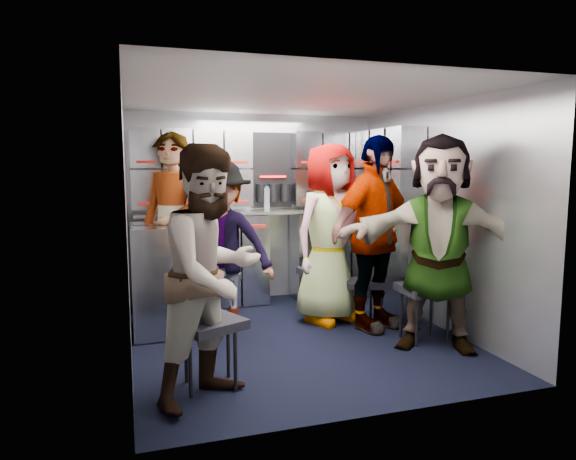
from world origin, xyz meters
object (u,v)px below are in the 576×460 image
object	(u,v)px
jump_seat_mid_right	(364,285)
jump_seat_near_right	(425,292)
jump_seat_center	(322,274)
jump_seat_mid_left	(218,281)
attendant_arc_b	(221,246)
attendant_standing	(174,230)
attendant_arc_d	(374,233)
jump_seat_near_left	(209,327)
attendant_arc_e	(439,242)
attendant_arc_c	(330,234)
attendant_arc_a	(213,275)

from	to	relation	value
jump_seat_mid_right	jump_seat_near_right	world-z (taller)	jump_seat_near_right
jump_seat_center	jump_seat_mid_right	distance (m)	0.46
jump_seat_mid_left	attendant_arc_b	distance (m)	0.42
attendant_standing	attendant_arc_d	xyz separation A→B (m)	(1.76, -0.64, -0.02)
jump_seat_near_left	attendant_arc_b	size ratio (longest dim) A/B	0.34
attendant_arc_b	attendant_arc_e	world-z (taller)	attendant_arc_e
jump_seat_center	attendant_arc_e	bearing A→B (deg)	-63.55
attendant_arc_d	attendant_standing	bearing A→B (deg)	136.84
jump_seat_near_left	attendant_arc_e	size ratio (longest dim) A/B	0.30
jump_seat_near_right	attendant_arc_c	world-z (taller)	attendant_arc_c
jump_seat_center	attendant_arc_b	distance (m)	1.11
attendant_arc_a	jump_seat_near_left	bearing A→B (deg)	56.11
jump_seat_near_right	attendant_standing	size ratio (longest dim) A/B	0.27
jump_seat_near_left	jump_seat_near_right	size ratio (longest dim) A/B	1.08
jump_seat_near_left	attendant_standing	distance (m)	1.57
attendant_standing	attendant_arc_a	xyz separation A→B (m)	(0.10, -1.66, -0.09)
jump_seat_mid_right	attendant_standing	world-z (taller)	attendant_standing
jump_seat_center	jump_seat_mid_left	bearing A→B (deg)	175.55
jump_seat_near_left	jump_seat_mid_left	world-z (taller)	jump_seat_near_left
jump_seat_near_right	attendant_standing	world-z (taller)	attendant_standing
attendant_arc_c	attendant_arc_d	size ratio (longest dim) A/B	0.96
attendant_arc_c	attendant_arc_e	size ratio (longest dim) A/B	0.97
jump_seat_mid_left	attendant_arc_e	distance (m)	2.10
jump_seat_near_left	attendant_arc_c	world-z (taller)	attendant_arc_c
jump_seat_mid_right	attendant_standing	size ratio (longest dim) A/B	0.24
jump_seat_near_left	attendant_arc_a	distance (m)	0.44
attendant_arc_d	jump_seat_mid_right	bearing A→B (deg)	66.72
jump_seat_mid_right	attendant_arc_c	size ratio (longest dim) A/B	0.25
jump_seat_near_right	attendant_arc_e	world-z (taller)	attendant_arc_e
jump_seat_mid_left	attendant_arc_d	bearing A→B (deg)	-24.33
jump_seat_center	attendant_standing	xyz separation A→B (m)	(-1.46, 0.11, 0.49)
attendant_arc_c	attendant_arc_d	world-z (taller)	attendant_arc_d
attendant_arc_e	attendant_arc_c	bearing A→B (deg)	152.99
jump_seat_mid_left	attendant_arc_d	distance (m)	1.56
attendant_arc_a	attendant_arc_c	distance (m)	1.94
jump_seat_near_left	attendant_arc_d	xyz separation A→B (m)	(1.66, 0.85, 0.47)
jump_seat_near_left	attendant_standing	bearing A→B (deg)	93.82
attendant_arc_d	jump_seat_near_left	bearing A→B (deg)	-176.26
attendant_arc_b	jump_seat_near_left	bearing A→B (deg)	-75.11
attendant_arc_b	attendant_arc_a	bearing A→B (deg)	-73.47
jump_seat_near_right	attendant_arc_c	size ratio (longest dim) A/B	0.28
attendant_arc_b	attendant_arc_d	size ratio (longest dim) A/B	0.87
attendant_arc_c	attendant_standing	bearing A→B (deg)	147.24
attendant_arc_b	attendant_standing	bearing A→B (deg)	-178.04
jump_seat_mid_right	attendant_arc_c	world-z (taller)	attendant_arc_c
jump_seat_mid_right	attendant_standing	bearing A→B (deg)	165.47
jump_seat_near_left	jump_seat_mid_right	xyz separation A→B (m)	(1.66, 1.03, -0.06)
attendant_standing	attendant_arc_d	bearing A→B (deg)	18.66
jump_seat_center	attendant_arc_d	size ratio (longest dim) A/B	0.27
jump_seat_near_left	attendant_arc_a	xyz separation A→B (m)	(0.00, -0.18, 0.40)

